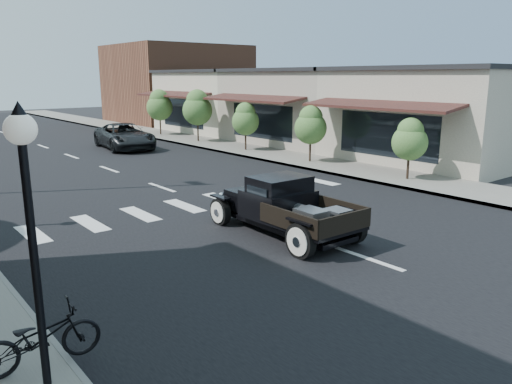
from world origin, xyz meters
TOP-DOWN VIEW (x-y plane):
  - ground at (0.00, 0.00)m, footprint 120.00×120.00m
  - road at (0.00, 15.00)m, footprint 14.00×80.00m
  - road_markings at (0.00, 10.00)m, footprint 12.00×60.00m
  - sidewalk_right at (8.50, 15.00)m, footprint 3.00×80.00m
  - storefront_near at (15.00, 4.00)m, footprint 10.00×9.00m
  - storefront_mid at (15.00, 13.00)m, footprint 10.00×9.00m
  - storefront_far at (15.00, 22.00)m, footprint 10.00×9.00m
  - far_building_right at (15.50, 32.00)m, footprint 11.00×10.00m
  - lamp_post_a at (-7.60, -4.00)m, footprint 0.36×0.36m
  - small_tree_a at (8.30, 1.63)m, footprint 1.43×1.43m
  - small_tree_b at (8.30, 7.21)m, footprint 1.57×1.57m
  - small_tree_c at (8.30, 12.35)m, footprint 1.54×1.54m
  - small_tree_d at (8.30, 17.34)m, footprint 1.90×1.90m
  - small_tree_e at (8.30, 22.32)m, footprint 1.84×1.84m
  - hotrod_pickup at (-0.26, -0.33)m, footprint 2.30×4.75m
  - second_car at (3.52, 17.90)m, footprint 3.16×5.65m
  - motorcycle at (-7.39, -3.01)m, footprint 1.73×0.72m

SIDE VIEW (x-z plane):
  - ground at x=0.00m, z-range 0.00..0.00m
  - road_markings at x=0.00m, z-range -0.03..0.03m
  - road at x=0.00m, z-range 0.00..0.02m
  - sidewalk_right at x=8.50m, z-range 0.00..0.15m
  - motorcycle at x=-7.39m, z-range 0.15..1.03m
  - second_car at x=3.52m, z-range 0.00..1.49m
  - hotrod_pickup at x=-0.26m, z-range 0.00..1.63m
  - small_tree_a at x=8.30m, z-range 0.15..2.53m
  - small_tree_c at x=8.30m, z-range 0.15..2.72m
  - small_tree_b at x=8.30m, z-range 0.15..2.76m
  - small_tree_e at x=8.30m, z-range 0.15..3.22m
  - small_tree_d at x=8.30m, z-range 0.15..3.31m
  - lamp_post_a at x=-7.60m, z-range 0.15..3.95m
  - storefront_near at x=15.00m, z-range 0.00..4.50m
  - storefront_mid at x=15.00m, z-range 0.00..4.50m
  - storefront_far at x=15.00m, z-range 0.00..4.50m
  - far_building_right at x=15.50m, z-range 0.00..7.00m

